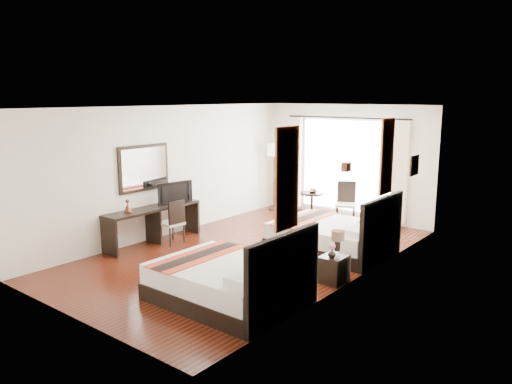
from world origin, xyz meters
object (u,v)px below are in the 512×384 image
Objects in this scene: bed_far at (334,236)px; bed_near at (230,281)px; floor_lamp at (274,154)px; fruit_bowl at (313,192)px; nightstand at (334,269)px; vase at (332,250)px; window_chair at (345,211)px; table_lamp at (338,237)px; side_table at (312,206)px; television at (173,192)px; console_desk at (153,225)px; desk_chair at (172,230)px.

bed_near is at bearing -89.85° from bed_far.
floor_lamp is 1.61m from fruit_bowl.
bed_near is 9.95× the size of fruit_bowl.
nightstand is (0.80, -1.40, -0.09)m from bed_far.
vase is 0.14× the size of window_chair.
table_lamp is 3.79m from window_chair.
fruit_bowl is (1.37, -0.25, -0.80)m from floor_lamp.
side_table is 3.11× the size of fruit_bowl.
fruit_bowl is at bearing -13.80° from television.
bed_far is at bearing -48.51° from fruit_bowl.
floor_lamp reaches higher than vase.
bed_near is 1.98m from table_lamp.
side_table is (-1.76, 1.97, 0.02)m from bed_far.
bed_near reaches higher than side_table.
fruit_bowl reaches higher than nightstand.
fruit_bowl is (-2.51, 3.24, -0.04)m from table_lamp.
floor_lamp reaches higher than window_chair.
console_desk is at bearing -111.77° from fruit_bowl.
vase is at bearing -61.56° from bed_far.
bed_far is 1.62m from nightstand.
nightstand is at bearing 5.64° from console_desk.
table_lamp reaches higher than console_desk.
window_chair is at bearing 115.39° from vase.
bed_far is 1.73m from vase.
bed_near is 6.21m from floor_lamp.
bed_near is at bearing -21.24° from console_desk.
floor_lamp is (-0.20, 3.79, 1.22)m from desk_chair.
window_chair is at bearing 116.50° from table_lamp.
vase is 0.64× the size of fruit_bowl.
nightstand is at bearing -52.75° from side_table.
bed_near is 3.25m from desk_chair.
nightstand is 0.21× the size of console_desk.
bed_far is (-0.01, 3.05, 0.00)m from bed_near.
bed_far reaches higher than bed_near.
floor_lamp is at bearing 169.59° from fruit_bowl.
bed_far is 3.98m from floor_lamp.
desk_chair is (-3.70, -0.09, -0.29)m from vase.
television reaches higher than side_table.
nightstand is at bearing -53.00° from fruit_bowl.
floor_lamp is at bearing 138.11° from table_lamp.
bed_near reaches higher than desk_chair.
console_desk is 4.15m from floor_lamp.
side_table is (-2.56, 3.37, 0.11)m from nightstand.
floor_lamp is at bearing -117.94° from window_chair.
fruit_bowl is at bearing 126.32° from vase.
bed_far is 2.34× the size of desk_chair.
side_table is (-2.57, 3.47, -0.23)m from vase.
vase is at bearing -175.46° from desk_chair.
floor_lamp reaches higher than fruit_bowl.
floor_lamp is at bearing 9.28° from television.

